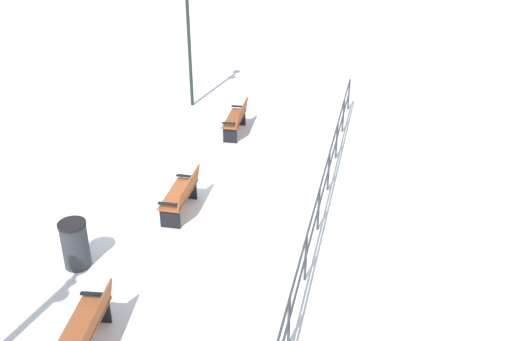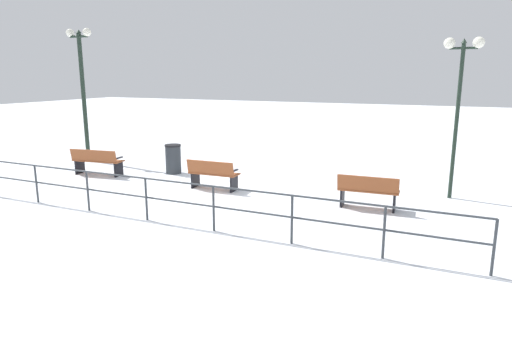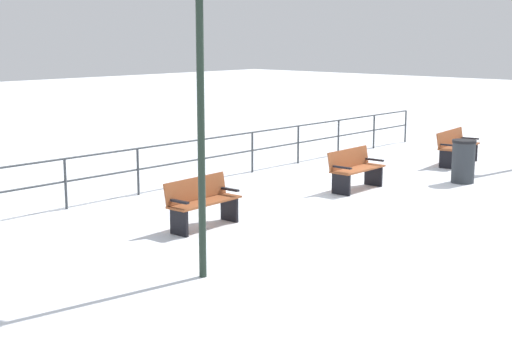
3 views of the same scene
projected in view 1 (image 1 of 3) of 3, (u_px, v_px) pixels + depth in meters
ground_plane at (178, 212)px, 13.34m from camera, size 80.00×80.00×0.00m
bench_nearest at (237, 119)px, 16.87m from camera, size 0.56×1.48×0.86m
bench_second at (182, 195)px, 13.10m from camera, size 0.59×1.47×0.87m
bench_third at (84, 331)px, 9.33m from camera, size 0.77×1.75×0.87m
lamppost_near at (187, 6)px, 17.59m from camera, size 0.28×0.95×4.16m
waterfront_railing at (319, 203)px, 12.40m from camera, size 0.05×13.98×0.99m
trash_bin at (75, 244)px, 11.39m from camera, size 0.53×0.53×0.97m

